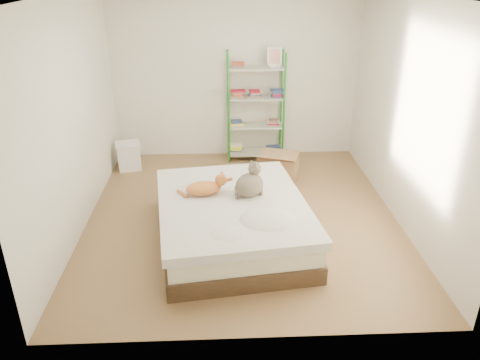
{
  "coord_description": "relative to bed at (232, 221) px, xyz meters",
  "views": [
    {
      "loc": [
        -0.26,
        -5.11,
        2.91
      ],
      "look_at": [
        -0.04,
        -0.26,
        0.62
      ],
      "focal_mm": 35.0,
      "sensor_mm": 36.0,
      "label": 1
    }
  ],
  "objects": [
    {
      "name": "grey_cat",
      "position": [
        0.2,
        0.11,
        0.45
      ],
      "size": [
        0.45,
        0.43,
        0.4
      ],
      "primitive_type": null,
      "rotation": [
        0.0,
        0.0,
        2.09
      ],
      "color": "#80745C",
      "rests_on": "bed"
    },
    {
      "name": "orange_cat",
      "position": [
        -0.32,
        0.18,
        0.35
      ],
      "size": [
        0.51,
        0.34,
        0.19
      ],
      "primitive_type": null,
      "rotation": [
        0.0,
        0.0,
        0.17
      ],
      "color": "#F1A852",
      "rests_on": "bed"
    },
    {
      "name": "room",
      "position": [
        0.14,
        0.56,
        1.05
      ],
      "size": [
        3.81,
        4.21,
        2.61
      ],
      "color": "olive",
      "rests_on": "ground"
    },
    {
      "name": "shelf_unit",
      "position": [
        0.44,
        2.44,
        0.58
      ],
      "size": [
        0.88,
        0.36,
        1.74
      ],
      "color": "#2A882D",
      "rests_on": "ground"
    },
    {
      "name": "white_bin",
      "position": [
        -1.51,
        2.11,
        -0.04
      ],
      "size": [
        0.43,
        0.39,
        0.42
      ],
      "rotation": [
        0.0,
        0.0,
        0.24
      ],
      "color": "white",
      "rests_on": "ground"
    },
    {
      "name": "cardboard_box",
      "position": [
        0.72,
        1.64,
        -0.06
      ],
      "size": [
        0.66,
        0.67,
        0.44
      ],
      "rotation": [
        0.0,
        0.0,
        -0.33
      ],
      "color": "#B27853",
      "rests_on": "ground"
    },
    {
      "name": "bed",
      "position": [
        0.0,
        0.0,
        0.0
      ],
      "size": [
        1.85,
        2.19,
        0.51
      ],
      "rotation": [
        0.0,
        0.0,
        0.13
      ],
      "color": "brown",
      "rests_on": "ground"
    }
  ]
}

